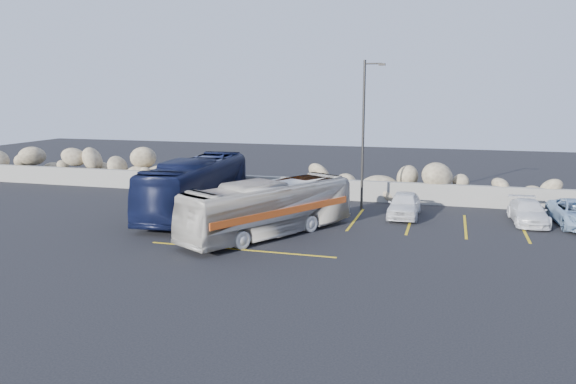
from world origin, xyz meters
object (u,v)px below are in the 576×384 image
(vintage_bus, at_px, (269,208))
(lamppost, at_px, (364,131))
(car_c, at_px, (528,212))
(car_a, at_px, (404,204))
(tour_coach, at_px, (196,186))

(vintage_bus, bearing_deg, lamppost, 94.03)
(lamppost, xyz_separation_m, vintage_bus, (-3.17, -6.72, -3.05))
(vintage_bus, bearing_deg, car_c, 56.06)
(lamppost, distance_m, vintage_bus, 8.03)
(lamppost, distance_m, car_a, 4.50)
(car_a, height_order, car_c, car_a)
(lamppost, relative_size, car_c, 2.09)
(tour_coach, xyz_separation_m, car_a, (10.69, 2.08, -0.80))
(lamppost, xyz_separation_m, tour_coach, (-8.36, -3.30, -2.84))
(vintage_bus, distance_m, car_c, 12.85)
(lamppost, distance_m, car_c, 9.14)
(lamppost, bearing_deg, car_a, -27.51)
(car_a, bearing_deg, vintage_bus, -134.88)
(car_a, xyz_separation_m, car_c, (5.96, 0.27, -0.09))
(car_a, distance_m, car_c, 5.96)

